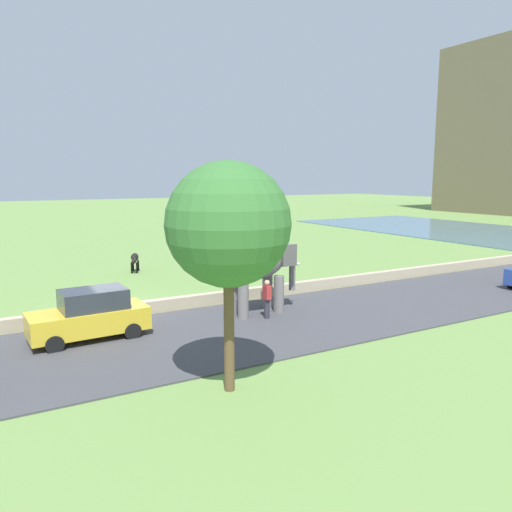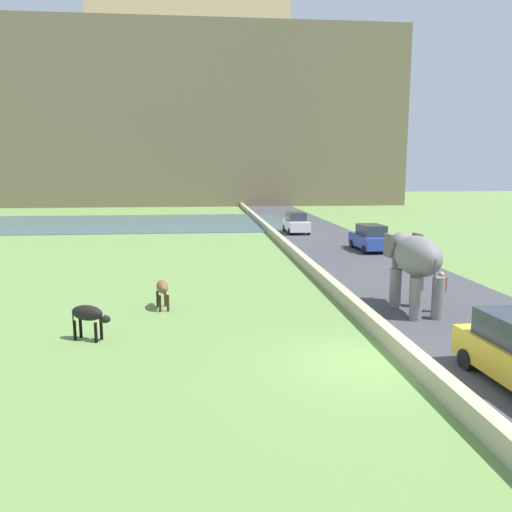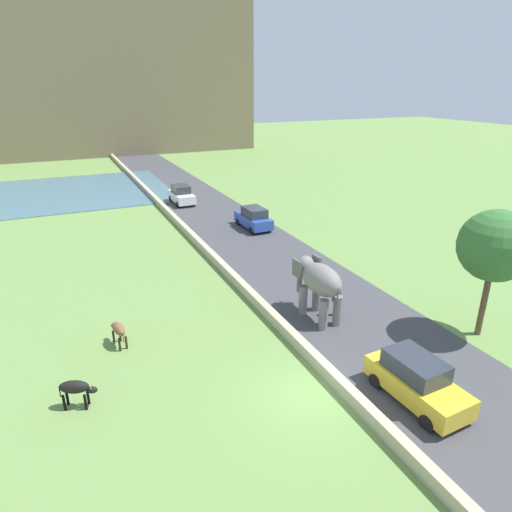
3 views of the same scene
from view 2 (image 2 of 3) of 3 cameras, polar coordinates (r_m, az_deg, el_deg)
name	(u,v)px [view 2 (image 2 of 3)]	position (r m, az deg, el deg)	size (l,w,h in m)	color
ground_plane	(365,363)	(15.30, 11.85, -11.45)	(220.00, 220.00, 0.00)	#6B8E47
road_surface	(346,251)	(35.32, 9.79, 0.58)	(7.00, 120.00, 0.06)	#424247
barrier_wall	(295,253)	(32.51, 4.29, 0.38)	(0.40, 110.00, 0.56)	tan
lake	(108,223)	(54.45, -15.93, 3.47)	(36.00, 18.00, 0.08)	slate
hill_distant	(192,123)	(90.61, -7.02, 14.29)	(64.00, 28.00, 26.18)	#75664C
fort_on_hill	(186,20)	(93.40, -7.64, 24.23)	(31.93, 8.00, 7.67)	#D6BC89
elephant	(415,260)	(20.42, 16.99, -0.45)	(1.56, 3.51, 2.99)	slate
person_beside_elephant	(440,291)	(20.82, 19.55, -3.67)	(0.36, 0.22, 1.63)	#33333D
car_white	(296,223)	(44.49, 4.42, 3.64)	(1.83, 4.02, 1.80)	white
car_blue	(370,238)	(35.42, 12.40, 1.94)	(1.87, 4.04, 1.80)	#2D4CA8
cow_black	(89,315)	(17.49, -17.86, -6.16)	(1.41, 0.84, 1.15)	black
cow_brown	(162,288)	(20.66, -10.25, -3.47)	(0.65, 1.42, 1.15)	brown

